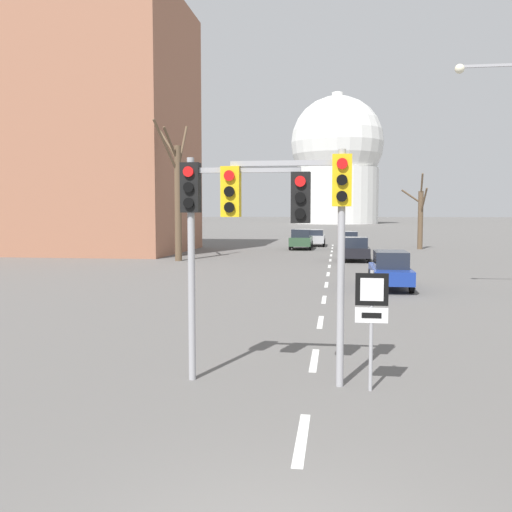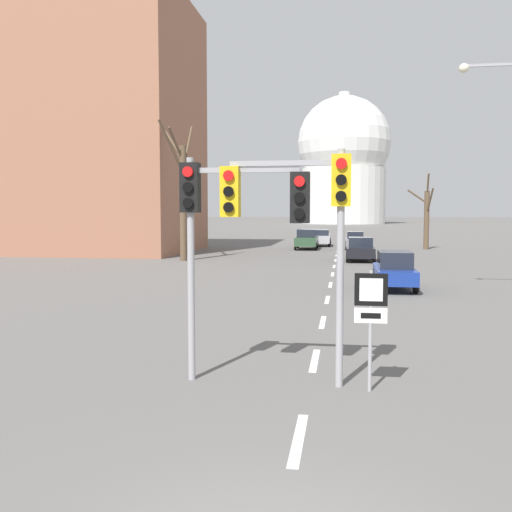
# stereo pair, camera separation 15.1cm
# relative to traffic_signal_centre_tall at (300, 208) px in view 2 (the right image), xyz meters

# --- Properties ---
(lane_stripe_0) EXTENTS (0.16, 2.00, 0.01)m
(lane_stripe_0) POSITION_rel_traffic_signal_centre_tall_xyz_m (0.20, -2.64, -3.40)
(lane_stripe_0) COLOR silver
(lane_stripe_0) RESTS_ON ground_plane
(lane_stripe_1) EXTENTS (0.16, 2.00, 0.01)m
(lane_stripe_1) POSITION_rel_traffic_signal_centre_tall_xyz_m (0.20, 1.86, -3.40)
(lane_stripe_1) COLOR silver
(lane_stripe_1) RESTS_ON ground_plane
(lane_stripe_2) EXTENTS (0.16, 2.00, 0.01)m
(lane_stripe_2) POSITION_rel_traffic_signal_centre_tall_xyz_m (0.20, 6.36, -3.40)
(lane_stripe_2) COLOR silver
(lane_stripe_2) RESTS_ON ground_plane
(lane_stripe_3) EXTENTS (0.16, 2.00, 0.01)m
(lane_stripe_3) POSITION_rel_traffic_signal_centre_tall_xyz_m (0.20, 10.86, -3.40)
(lane_stripe_3) COLOR silver
(lane_stripe_3) RESTS_ON ground_plane
(lane_stripe_4) EXTENTS (0.16, 2.00, 0.01)m
(lane_stripe_4) POSITION_rel_traffic_signal_centre_tall_xyz_m (0.20, 15.36, -3.40)
(lane_stripe_4) COLOR silver
(lane_stripe_4) RESTS_ON ground_plane
(lane_stripe_5) EXTENTS (0.16, 2.00, 0.01)m
(lane_stripe_5) POSITION_rel_traffic_signal_centre_tall_xyz_m (0.20, 19.86, -3.40)
(lane_stripe_5) COLOR silver
(lane_stripe_5) RESTS_ON ground_plane
(lane_stripe_6) EXTENTS (0.16, 2.00, 0.01)m
(lane_stripe_6) POSITION_rel_traffic_signal_centre_tall_xyz_m (0.20, 24.36, -3.40)
(lane_stripe_6) COLOR silver
(lane_stripe_6) RESTS_ON ground_plane
(lane_stripe_7) EXTENTS (0.16, 2.00, 0.01)m
(lane_stripe_7) POSITION_rel_traffic_signal_centre_tall_xyz_m (0.20, 28.86, -3.40)
(lane_stripe_7) COLOR silver
(lane_stripe_7) RESTS_ON ground_plane
(lane_stripe_8) EXTENTS (0.16, 2.00, 0.01)m
(lane_stripe_8) POSITION_rel_traffic_signal_centre_tall_xyz_m (0.20, 33.36, -3.40)
(lane_stripe_8) COLOR silver
(lane_stripe_8) RESTS_ON ground_plane
(lane_stripe_9) EXTENTS (0.16, 2.00, 0.01)m
(lane_stripe_9) POSITION_rel_traffic_signal_centre_tall_xyz_m (0.20, 37.86, -3.40)
(lane_stripe_9) COLOR silver
(lane_stripe_9) RESTS_ON ground_plane
(lane_stripe_10) EXTENTS (0.16, 2.00, 0.01)m
(lane_stripe_10) POSITION_rel_traffic_signal_centre_tall_xyz_m (0.20, 42.36, -3.40)
(lane_stripe_10) COLOR silver
(lane_stripe_10) RESTS_ON ground_plane
(lane_stripe_11) EXTENTS (0.16, 2.00, 0.01)m
(lane_stripe_11) POSITION_rel_traffic_signal_centre_tall_xyz_m (0.20, 46.86, -3.40)
(lane_stripe_11) COLOR silver
(lane_stripe_11) RESTS_ON ground_plane
(traffic_signal_centre_tall) EXTENTS (2.46, 0.34, 4.49)m
(traffic_signal_centre_tall) POSITION_rel_traffic_signal_centre_tall_xyz_m (0.00, 0.00, 0.00)
(traffic_signal_centre_tall) COLOR #9E9EA3
(traffic_signal_centre_tall) RESTS_ON ground_plane
(traffic_signal_near_left) EXTENTS (2.50, 0.34, 4.37)m
(traffic_signal_near_left) POSITION_rel_traffic_signal_centre_tall_xyz_m (-1.36, 0.02, -0.09)
(traffic_signal_near_left) COLOR #9E9EA3
(traffic_signal_near_left) RESTS_ON ground_plane
(route_sign_post) EXTENTS (0.60, 0.08, 2.26)m
(route_sign_post) POSITION_rel_traffic_signal_centre_tall_xyz_m (1.32, -0.21, -1.88)
(route_sign_post) COLOR #9E9EA3
(route_sign_post) RESTS_ON ground_plane
(sedan_near_left) EXTENTS (1.96, 4.51, 1.80)m
(sedan_near_left) POSITION_rel_traffic_signal_centre_tall_xyz_m (-2.56, 40.30, -2.50)
(sedan_near_left) COLOR #2D4C33
(sedan_near_left) RESTS_ON ground_plane
(sedan_near_right) EXTENTS (1.93, 3.88, 1.64)m
(sedan_near_right) POSITION_rel_traffic_signal_centre_tall_xyz_m (1.88, 28.41, -2.59)
(sedan_near_right) COLOR black
(sedan_near_right) RESTS_ON ground_plane
(sedan_mid_centre) EXTENTS (1.69, 4.57, 1.64)m
(sedan_mid_centre) POSITION_rel_traffic_signal_centre_tall_xyz_m (2.97, 14.50, -2.57)
(sedan_mid_centre) COLOR navy
(sedan_mid_centre) RESTS_ON ground_plane
(sedan_far_left) EXTENTS (1.71, 4.03, 1.61)m
(sedan_far_left) POSITION_rel_traffic_signal_centre_tall_xyz_m (1.72, 40.67, -2.59)
(sedan_far_left) COLOR slate
(sedan_far_left) RESTS_ON ground_plane
(sedan_far_right) EXTENTS (1.82, 4.51, 1.61)m
(sedan_far_right) POSITION_rel_traffic_signal_centre_tall_xyz_m (-1.47, 45.53, -2.57)
(sedan_far_right) COLOR #B7B7BC
(sedan_far_right) RESTS_ON ground_plane
(bare_tree_left_near) EXTENTS (2.05, 3.86, 9.36)m
(bare_tree_left_near) POSITION_rel_traffic_signal_centre_tall_xyz_m (-10.18, 26.95, 1.27)
(bare_tree_left_near) COLOR brown
(bare_tree_left_near) RESTS_ON ground_plane
(bare_tree_right_near) EXTENTS (2.12, 1.72, 6.74)m
(bare_tree_right_near) POSITION_rel_traffic_signal_centre_tall_xyz_m (7.99, 41.89, -0.48)
(bare_tree_right_near) COLOR brown
(bare_tree_right_near) RESTS_ON ground_plane
(capitol_dome) EXTENTS (26.65, 26.65, 37.64)m
(capitol_dome) POSITION_rel_traffic_signal_centre_tall_xyz_m (0.20, 157.42, 14.93)
(capitol_dome) COLOR silver
(capitol_dome) RESTS_ON ground_plane
(apartment_block_left) EXTENTS (18.00, 14.00, 20.76)m
(apartment_block_left) POSITION_rel_traffic_signal_centre_tall_xyz_m (-21.06, 35.02, 6.98)
(apartment_block_left) COLOR #9E664C
(apartment_block_left) RESTS_ON ground_plane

